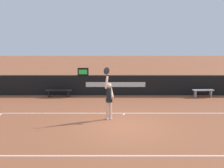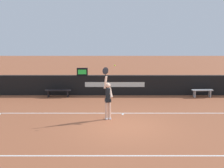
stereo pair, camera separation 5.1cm
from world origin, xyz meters
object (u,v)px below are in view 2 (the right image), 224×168
object	(u,v)px
courtside_bench_near	(202,91)
tennis_player	(107,98)
courtside_bench_far	(58,91)
tennis_ball	(114,65)
speed_display	(82,72)

from	to	relation	value
courtside_bench_near	tennis_player	bearing A→B (deg)	-141.04
tennis_player	courtside_bench_far	world-z (taller)	tennis_player
tennis_player	tennis_ball	distance (m)	1.60
speed_display	tennis_ball	world-z (taller)	tennis_ball
tennis_player	tennis_ball	world-z (taller)	tennis_ball
tennis_ball	courtside_bench_near	xyz separation A→B (m)	(5.40, 4.81, -2.26)
tennis_ball	courtside_bench_far	xyz separation A→B (m)	(-3.43, 4.86, -2.26)
tennis_player	tennis_ball	bearing A→B (deg)	-30.84
tennis_player	courtside_bench_far	bearing A→B (deg)	123.70
speed_display	tennis_player	xyz separation A→B (m)	(1.66, -5.26, -0.43)
tennis_player	courtside_bench_near	size ratio (longest dim) A/B	1.94
speed_display	tennis_player	size ratio (longest dim) A/B	0.27
tennis_ball	tennis_player	bearing A→B (deg)	149.16
speed_display	tennis_ball	bearing A→B (deg)	-69.99
tennis_ball	courtside_bench_far	distance (m)	6.36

